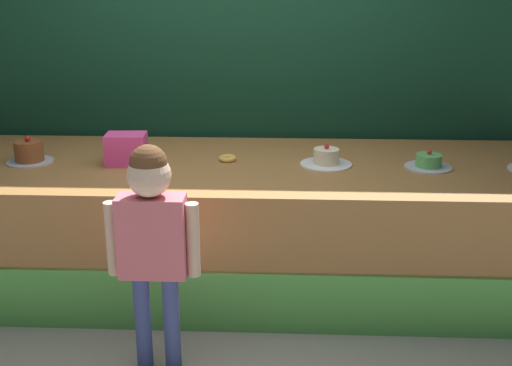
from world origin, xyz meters
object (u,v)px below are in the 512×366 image
cake_right (428,162)px  child_figure (152,229)px  pink_box (126,149)px  donut (227,158)px  cake_center (326,158)px  cake_left (29,153)px

cake_right → child_figure: bearing=-147.6°
pink_box → cake_right: 1.87m
donut → cake_center: cake_center is taller
child_figure → donut: child_figure is taller
child_figure → cake_center: (0.89, 0.99, 0.08)m
pink_box → cake_right: size_ratio=0.86×
child_figure → cake_right: bearing=32.4°
child_figure → donut: size_ratio=10.43×
donut → cake_center: (0.62, -0.07, 0.03)m
cake_center → cake_right: (0.62, -0.03, -0.01)m
cake_left → cake_right: cake_left is taller
cake_right → cake_left: bearing=179.8°
donut → pink_box: bearing=-171.3°
child_figure → donut: (0.27, 1.06, 0.05)m
cake_center → cake_right: size_ratio=1.13×
cake_center → cake_right: 0.62m
pink_box → donut: (0.62, 0.09, -0.08)m
pink_box → cake_right: pink_box is taller
donut → cake_right: bearing=-4.6°
donut → cake_left: size_ratio=0.39×
cake_center → child_figure: bearing=-131.8°
child_figure → pink_box: 1.04m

